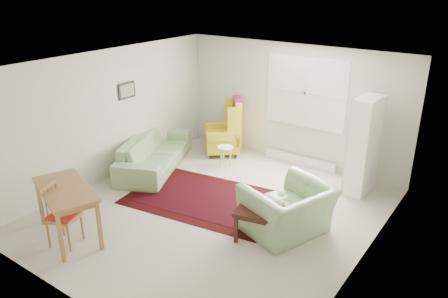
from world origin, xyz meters
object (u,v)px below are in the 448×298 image
Objects in this scene: armchair at (288,205)px; wingback_chair at (222,127)px; sofa at (155,146)px; stool at (225,156)px; cabinet at (364,146)px; desk at (68,213)px; coffee_table at (258,223)px; desk_chair at (63,215)px.

wingback_chair reaches higher than armchair.
stool is (1.14, 0.91, -0.26)m from sofa.
cabinet reaches higher than wingback_chair.
sofa is at bearing 105.85° from desk.
cabinet is at bearing 73.35° from coffee_table.
coffee_table is (2.41, -2.43, -0.39)m from wingback_chair.
cabinet is (0.44, 2.06, 0.42)m from armchair.
sofa is 1.83× the size of wingback_chair.
wingback_chair is 4.08m from desk.
cabinet is 5.19m from desk_chair.
stool is at bearing 0.24° from wingback_chair.
sofa is at bearing -141.51° from stool.
wingback_chair is at bearing -107.45° from armchair.
cabinet reaches higher than desk_chair.
desk_chair is at bearing -94.22° from stool.
desk_chair reaches higher than desk.
desk is at bearing 171.84° from sofa.
cabinet reaches higher than stool.
armchair reaches higher than coffee_table.
cabinet is (0.73, 2.43, 0.64)m from coffee_table.
desk reaches higher than coffee_table.
sofa reaches higher than stool.
desk is at bearing -145.19° from coffee_table.
cabinet is (3.14, 0.00, 0.25)m from wingback_chair.
wingback_chair is at bearing -50.52° from sofa.
coffee_table is (-0.29, -0.38, -0.22)m from armchair.
stool is 0.45× the size of desk_chair.
cabinet reaches higher than sofa.
coffee_table reaches higher than stool.
armchair reaches higher than desk.
armchair is 0.95× the size of wingback_chair.
cabinet is 5.14m from desk.
wingback_chair is 1.33× the size of desk_chair.
wingback_chair is (-2.71, 2.05, 0.17)m from armchair.
stool is (-1.98, 1.93, -0.04)m from coffee_table.
sofa is 3.76× the size of coffee_table.
wingback_chair is at bearing -17.52° from desk_chair.
armchair is 2.76m from stool.
coffee_table is at bearing -44.22° from stool.
desk is (0.76, -2.66, -0.06)m from sofa.
stool is (0.44, -0.51, -0.43)m from wingback_chair.
wingback_chair is 2.96× the size of stool.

